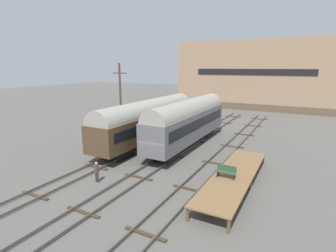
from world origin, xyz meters
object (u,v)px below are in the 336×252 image
at_px(person_worker, 97,170).
at_px(utility_pole, 121,102).
at_px(bench, 226,171).
at_px(train_car_brown, 149,119).
at_px(train_car_grey, 188,120).

distance_m(person_worker, utility_pole, 12.03).
distance_m(bench, person_worker, 9.88).
height_order(train_car_brown, person_worker, train_car_brown).
distance_m(train_car_grey, person_worker, 12.55).
bearing_deg(train_car_brown, person_worker, -78.71).
distance_m(train_car_brown, person_worker, 11.47).
bearing_deg(train_car_grey, person_worker, -100.97).
relative_size(person_worker, utility_pole, 0.18).
bearing_deg(person_worker, bench, 20.57).
bearing_deg(train_car_brown, train_car_grey, 13.16).
height_order(train_car_brown, bench, train_car_brown).
distance_m(train_car_brown, train_car_grey, 4.70).
bearing_deg(train_car_grey, bench, -51.65).
height_order(train_car_grey, utility_pole, utility_pole).
height_order(person_worker, utility_pole, utility_pole).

